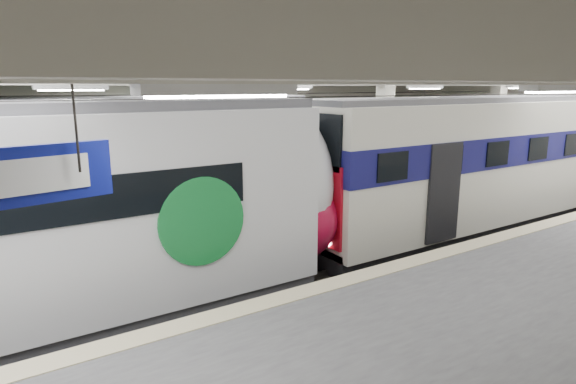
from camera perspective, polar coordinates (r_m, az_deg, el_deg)
station_hall at (r=11.87m, az=9.92°, el=3.85°), size 36.00×24.00×5.75m
modern_emu at (r=10.72m, az=-25.39°, el=-3.22°), size 14.71×3.04×4.70m
older_rer at (r=17.94m, az=21.21°, el=3.42°), size 14.11×3.11×4.62m
far_train at (r=16.27m, az=-22.60°, el=2.37°), size 14.75×3.39×4.66m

